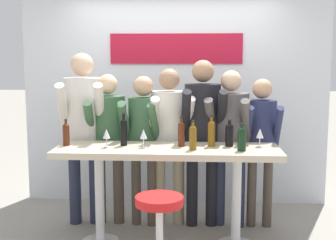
{
  "coord_description": "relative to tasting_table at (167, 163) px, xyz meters",
  "views": [
    {
      "loc": [
        0.28,
        -4.33,
        1.82
      ],
      "look_at": [
        0.0,
        0.1,
        1.21
      ],
      "focal_mm": 50.0,
      "sensor_mm": 36.0,
      "label": 1
    }
  ],
  "objects": [
    {
      "name": "wine_bottle_6",
      "position": [
        0.24,
        -0.09,
        0.28
      ],
      "size": [
        0.07,
        0.07,
        0.27
      ],
      "color": "brown",
      "rests_on": "tasting_table"
    },
    {
      "name": "wine_bottle_5",
      "position": [
        0.13,
        0.07,
        0.28
      ],
      "size": [
        0.06,
        0.06,
        0.29
      ],
      "color": "#4C1E0F",
      "rests_on": "tasting_table"
    },
    {
      "name": "bar_stool",
      "position": [
        -0.01,
        -0.77,
        -0.33
      ],
      "size": [
        0.4,
        0.4,
        0.72
      ],
      "color": "silver",
      "rests_on": "ground_plane"
    },
    {
      "name": "person_center_left",
      "position": [
        -0.29,
        0.51,
        0.2
      ],
      "size": [
        0.43,
        0.53,
        1.61
      ],
      "rotation": [
        0.0,
        0.0,
        -0.14
      ],
      "color": "#473D33",
      "rests_on": "ground_plane"
    },
    {
      "name": "wine_glass_0",
      "position": [
        -0.22,
        -0.02,
        0.28
      ],
      "size": [
        0.07,
        0.07,
        0.18
      ],
      "color": "silver",
      "rests_on": "tasting_table"
    },
    {
      "name": "wine_glass_1",
      "position": [
        -0.58,
        -0.02,
        0.28
      ],
      "size": [
        0.07,
        0.07,
        0.18
      ],
      "color": "silver",
      "rests_on": "tasting_table"
    },
    {
      "name": "wine_bottle_2",
      "position": [
        -0.98,
        0.04,
        0.27
      ],
      "size": [
        0.07,
        0.07,
        0.26
      ],
      "color": "#4C1E0F",
      "rests_on": "tasting_table"
    },
    {
      "name": "person_right",
      "position": [
        0.63,
        0.55,
        0.22
      ],
      "size": [
        0.52,
        0.61,
        1.67
      ],
      "rotation": [
        0.0,
        0.0,
        -0.2
      ],
      "color": "#23283D",
      "rests_on": "ground_plane"
    },
    {
      "name": "tasting_table",
      "position": [
        0.0,
        0.0,
        0.0
      ],
      "size": [
        2.12,
        0.64,
        0.96
      ],
      "color": "beige",
      "rests_on": "ground_plane"
    },
    {
      "name": "wine_bottle_3",
      "position": [
        0.59,
        0.1,
        0.27
      ],
      "size": [
        0.08,
        0.08,
        0.26
      ],
      "color": "black",
      "rests_on": "tasting_table"
    },
    {
      "name": "person_left",
      "position": [
        -0.67,
        0.55,
        0.2
      ],
      "size": [
        0.46,
        0.55,
        1.63
      ],
      "rotation": [
        0.0,
        0.0,
        0.07
      ],
      "color": "#473D33",
      "rests_on": "ground_plane"
    },
    {
      "name": "wine_glass_2",
      "position": [
        0.88,
        0.09,
        0.28
      ],
      "size": [
        0.07,
        0.07,
        0.18
      ],
      "color": "silver",
      "rests_on": "tasting_table"
    },
    {
      "name": "wine_bottle_1",
      "position": [
        -0.43,
        0.08,
        0.29
      ],
      "size": [
        0.07,
        0.07,
        0.32
      ],
      "color": "black",
      "rests_on": "tasting_table"
    },
    {
      "name": "person_far_left",
      "position": [
        -0.93,
        0.52,
        0.34
      ],
      "size": [
        0.52,
        0.63,
        1.85
      ],
      "rotation": [
        0.0,
        0.0,
        0.13
      ],
      "color": "#23283D",
      "rests_on": "ground_plane"
    },
    {
      "name": "wine_bottle_4",
      "position": [
        0.42,
        0.09,
        0.29
      ],
      "size": [
        0.07,
        0.07,
        0.3
      ],
      "color": "brown",
      "rests_on": "tasting_table"
    },
    {
      "name": "person_center",
      "position": [
        -0.02,
        0.55,
        0.23
      ],
      "size": [
        0.51,
        0.61,
        1.69
      ],
      "rotation": [
        0.0,
        0.0,
        0.19
      ],
      "color": "gray",
      "rests_on": "ground_plane"
    },
    {
      "name": "person_center_right",
      "position": [
        0.34,
        0.53,
        0.29
      ],
      "size": [
        0.47,
        0.58,
        1.78
      ],
      "rotation": [
        0.0,
        0.0,
        0.06
      ],
      "color": "black",
      "rests_on": "ground_plane"
    },
    {
      "name": "person_far_right",
      "position": [
        0.95,
        0.54,
        0.18
      ],
      "size": [
        0.37,
        0.48,
        1.58
      ],
      "rotation": [
        0.0,
        0.0,
        -0.02
      ],
      "color": "#473D33",
      "rests_on": "ground_plane"
    },
    {
      "name": "wine_bottle_0",
      "position": [
        0.69,
        -0.11,
        0.27
      ],
      "size": [
        0.08,
        0.08,
        0.25
      ],
      "color": "black",
      "rests_on": "tasting_table"
    },
    {
      "name": "back_wall",
      "position": [
        0.0,
        1.4,
        0.6
      ],
      "size": [
        3.72,
        0.12,
        2.8
      ],
      "color": "silver",
      "rests_on": "ground_plane"
    }
  ]
}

